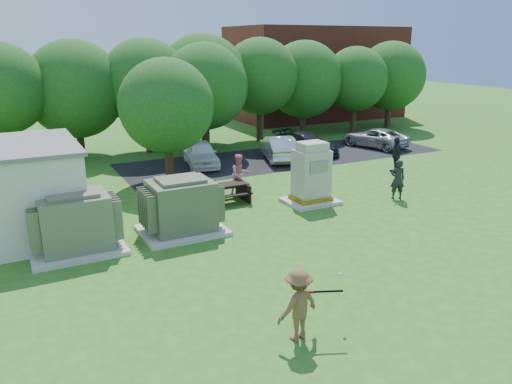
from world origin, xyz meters
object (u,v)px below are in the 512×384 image
transformer_right (181,207)px  person_at_picnic (240,174)px  batter (298,305)px  person_by_generator (398,179)px  car_dark (306,144)px  car_white (201,153)px  picnic_table (226,191)px  car_silver_a (278,148)px  transformer_left (75,224)px  person_walking_right (396,155)px  generator_cabinet (311,177)px  car_silver_b (375,138)px

transformer_right → person_at_picnic: bearing=40.3°
batter → person_by_generator: (9.75, 7.30, 0.01)m
car_dark → transformer_right: bearing=-156.8°
car_white → transformer_right: bearing=-103.1°
transformer_right → car_dark: (11.35, 9.21, -0.31)m
transformer_right → batter: (0.12, -7.80, -0.08)m
transformer_right → picnic_table: 3.84m
car_silver_a → car_dark: bearing=-147.7°
car_white → car_dark: size_ratio=0.92×
batter → car_dark: (11.23, 17.00, -0.23)m
transformer_left → person_by_generator: bearing=-2.1°
batter → person_walking_right: (12.95, 10.91, 0.07)m
generator_cabinet → person_at_picnic: 3.38m
person_by_generator → car_silver_b: size_ratio=0.40×
transformer_right → person_by_generator: size_ratio=1.68×
transformer_right → generator_cabinet: generator_cabinet is taller
generator_cabinet → car_silver_b: bearing=37.9°
transformer_right → batter: 7.80m
car_silver_b → picnic_table: bearing=9.3°
picnic_table → batter: size_ratio=1.10×
car_white → person_walking_right: bearing=-23.7°
car_silver_a → car_silver_b: bearing=-159.9°
generator_cabinet → person_by_generator: generator_cabinet is taller
batter → person_walking_right: bearing=-150.3°
person_at_picnic → car_dark: size_ratio=0.42×
transformer_right → car_silver_a: (9.01, 8.60, -0.24)m
transformer_right → person_by_generator: (9.87, -0.50, -0.08)m
transformer_left → generator_cabinet: bearing=4.6°
transformer_left → picnic_table: size_ratio=1.54×
generator_cabinet → car_white: bearing=101.6°
person_walking_right → car_silver_a: person_walking_right is taller
generator_cabinet → person_by_generator: bearing=-19.0°
batter → person_at_picnic: 11.80m
transformer_right → transformer_left: bearing=180.0°
car_white → car_silver_b: 12.20m
car_dark → person_walking_right: bearing=-90.0°
person_walking_right → car_silver_a: 6.82m
batter → transformer_left: bearing=-74.3°
transformer_right → car_silver_b: size_ratio=0.67×
car_white → car_silver_a: car_silver_a is taller
car_silver_a → car_dark: car_silver_a is taller
person_at_picnic → person_walking_right: size_ratio=0.98×
transformer_left → car_dark: size_ratio=0.66×
person_at_picnic → person_walking_right: 9.11m
generator_cabinet → transformer_right: bearing=-172.7°
person_by_generator → car_silver_b: person_by_generator is taller
transformer_left → person_at_picnic: bearing=23.7°
car_white → car_silver_a: (4.62, -0.76, 0.02)m
batter → car_dark: size_ratio=0.39×
person_at_picnic → car_white: bearing=85.8°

